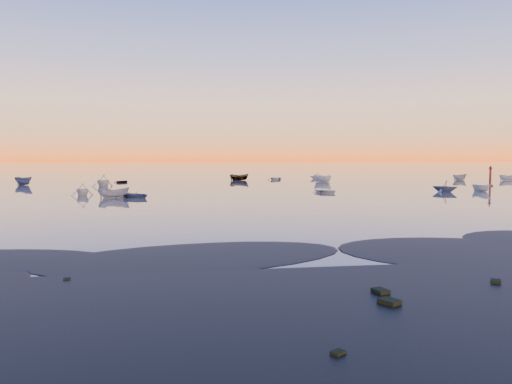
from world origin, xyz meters
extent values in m
plane|color=#655B54|center=(0.00, 100.00, 0.00)|extent=(600.00, 600.00, 0.00)
imported|color=#364367|center=(-10.13, 36.58, 0.00)|extent=(4.15, 4.48, 1.08)
imported|color=gray|center=(-12.44, 36.60, 0.00)|extent=(1.87, 3.73, 1.24)
imported|color=#364367|center=(31.50, 39.94, 0.00)|extent=(3.57, 3.54, 1.21)
cylinder|color=#47120F|center=(46.10, 51.58, 0.06)|extent=(0.99, 0.99, 0.33)
cylinder|color=#47120F|center=(46.10, 51.58, 1.43)|extent=(0.35, 0.35, 2.87)
cone|color=#47120F|center=(46.10, 51.58, 3.14)|extent=(0.66, 0.66, 0.55)
camera|label=1|loc=(-4.60, -24.07, 4.95)|focal=35.00mm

